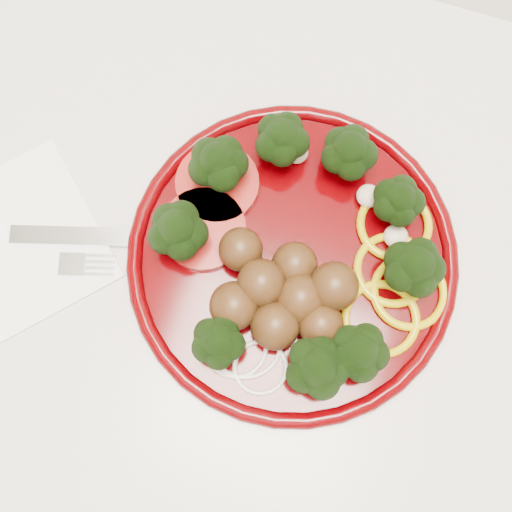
% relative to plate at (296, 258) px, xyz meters
% --- Properties ---
extents(counter, '(2.40, 0.60, 0.90)m').
position_rel_plate_xyz_m(counter, '(-0.18, -0.00, -0.47)').
color(counter, beige).
rests_on(counter, ground).
extents(plate, '(0.29, 0.29, 0.06)m').
position_rel_plate_xyz_m(plate, '(0.00, 0.00, 0.00)').
color(plate, '#410002').
rests_on(plate, counter).
extents(napkin, '(0.21, 0.21, 0.00)m').
position_rel_plate_xyz_m(napkin, '(-0.24, -0.06, -0.02)').
color(napkin, white).
rests_on(napkin, counter).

